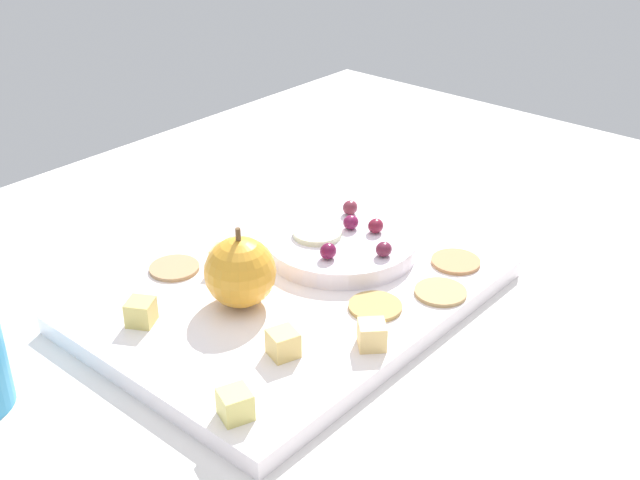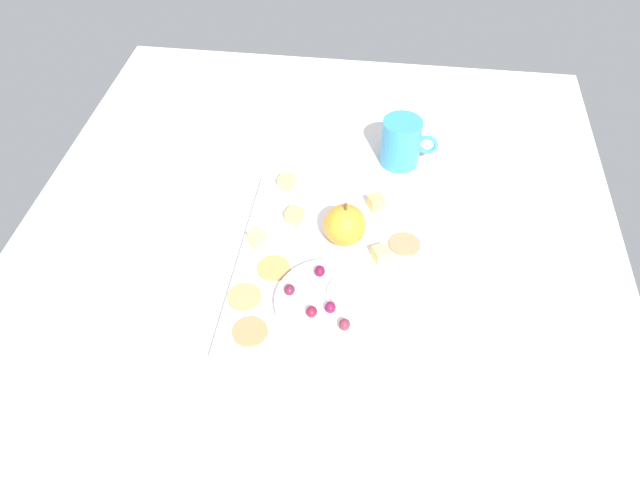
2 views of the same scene
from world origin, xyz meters
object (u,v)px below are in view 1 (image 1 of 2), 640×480
Objects in this scene: platter at (293,295)px; grape_4 at (384,249)px; cheese_cube_3 at (224,258)px; cheese_cube_4 at (283,343)px; cracker_0 at (174,268)px; apple_whole at (240,272)px; cheese_cube_2 at (372,335)px; cracker_3 at (441,292)px; cracker_1 at (456,262)px; cheese_cube_0 at (141,312)px; grape_2 at (328,251)px; apple_slice_0 at (317,233)px; serving_dish at (341,244)px; grape_0 at (351,222)px; grape_3 at (350,208)px; cheese_cube_1 at (235,404)px; cracker_2 at (375,306)px; grape_1 at (376,226)px.

grape_4 is at bearing 148.84° from platter.
cheese_cube_3 reaches higher than platter.
cheese_cube_4 is (8.76, 6.94, 2.12)cm from platter.
cheese_cube_3 is 0.46× the size of cracker_0.
grape_4 is at bearing 153.65° from apple_whole.
cheese_cube_2 is 11.25cm from cracker_3.
apple_whole is 1.33× the size of cracker_0.
cracker_1 is (-17.25, -2.29, -0.98)cm from cheese_cube_2.
cheese_cube_0 is 1.33× the size of grape_4.
apple_whole reaches higher than cheese_cube_2.
apple_slice_0 is (-2.97, -4.03, -0.52)cm from grape_2.
cheese_cube_0 is at bearing 32.49° from cracker_0.
cracker_1 is 0.98× the size of apple_slice_0.
cheese_cube_3 and cheese_cube_4 have the same top height.
serving_dish is at bearing -155.39° from grape_2.
cracker_1 is 2.88× the size of grape_0.
cheese_cube_3 is at bearing -172.08° from cheese_cube_0.
grape_3 is (-15.18, 4.27, 1.48)cm from cheese_cube_3.
cheese_cube_4 is at bearing 23.01° from grape_0.
cracker_0 is at bearing -83.35° from cheese_cube_2.
platter is 8.89cm from serving_dish.
cheese_cube_0 reaches higher than platter.
grape_4 reaches higher than serving_dish.
cheese_cube_2 is at bearing 48.62° from serving_dish.
serving_dish is at bearing -61.18° from cracker_1.
grape_2 reaches higher than cheese_cube_3.
cheese_cube_1 is 0.46× the size of cracker_3.
cheese_cube_4 is (6.91, 14.80, 0.00)cm from cheese_cube_3.
cracker_3 is at bearing 135.59° from apple_whole.
cheese_cube_0 and cheese_cube_2 have the same top height.
cheese_cube_1 is (3.31, 15.83, 0.00)cm from cheese_cube_0.
cheese_cube_0 is 1.00× the size of cheese_cube_4.
cracker_2 is at bearing 126.51° from apple_whole.
grape_1 is (-3.07, 2.24, 1.70)cm from serving_dish.
grape_2 is at bearing -155.45° from cheese_cube_4.
cheese_cube_0 is at bearing -22.17° from grape_2.
grape_4 reaches higher than platter.
apple_whole is 3.84× the size of grape_2.
apple_slice_0 reaches higher than cracker_3.
grape_1 is at bearing 178.71° from grape_2.
serving_dish is 9.09× the size of grape_1.
platter is at bearing -54.29° from cracker_3.
grape_1 is (-9.46, -7.26, 2.43)cm from cracker_2.
serving_dish is 3.16× the size of cracker_2.
cracker_1 is 14.75cm from apple_slice_0.
cheese_cube_2 is at bearing 87.34° from cheese_cube_3.
cheese_cube_2 is at bearing 121.09° from cheese_cube_0.
grape_3 is (-4.70, -2.57, 1.73)cm from serving_dish.
cracker_3 reaches higher than platter.
cheese_cube_1 is 27.22cm from apple_slice_0.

